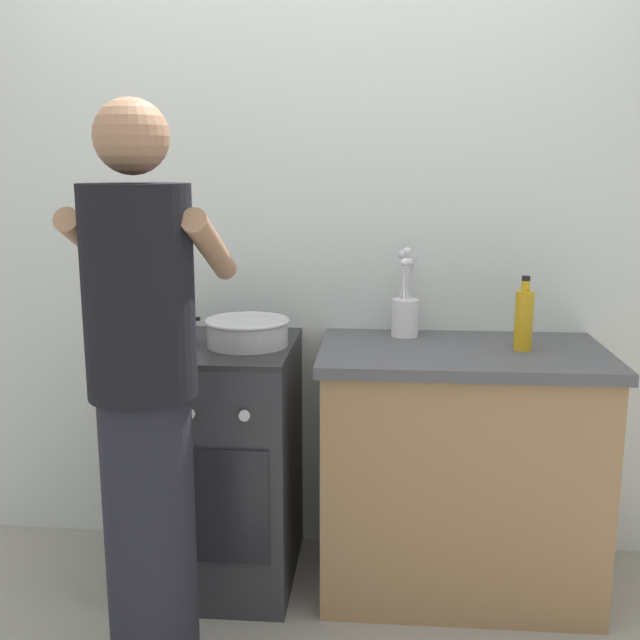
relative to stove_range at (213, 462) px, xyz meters
The scene contains 9 objects.
ground 0.59m from the stove_range, 22.87° to the right, with size 6.00×6.00×0.00m, color gray.
back_wall 1.03m from the stove_range, 32.64° to the left, with size 3.20×0.10×2.50m.
countertop 0.90m from the stove_range, ahead, with size 1.00×0.60×0.90m.
stove_range is the anchor object (origin of this frame).
pot 0.53m from the stove_range, 161.64° to the right, with size 0.24×0.17×0.11m.
mixing_bowl 0.52m from the stove_range, ahead, with size 0.30×0.30×0.10m.
utensil_crock 0.91m from the stove_range, 15.19° to the left, with size 0.10×0.10×0.33m.
oil_bottle 1.24m from the stove_range, ahead, with size 0.06×0.06×0.26m.
person 0.74m from the stove_range, 94.00° to the right, with size 0.41×0.50×1.70m.
Camera 1 is at (0.26, -2.43, 1.52)m, focal length 42.12 mm.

